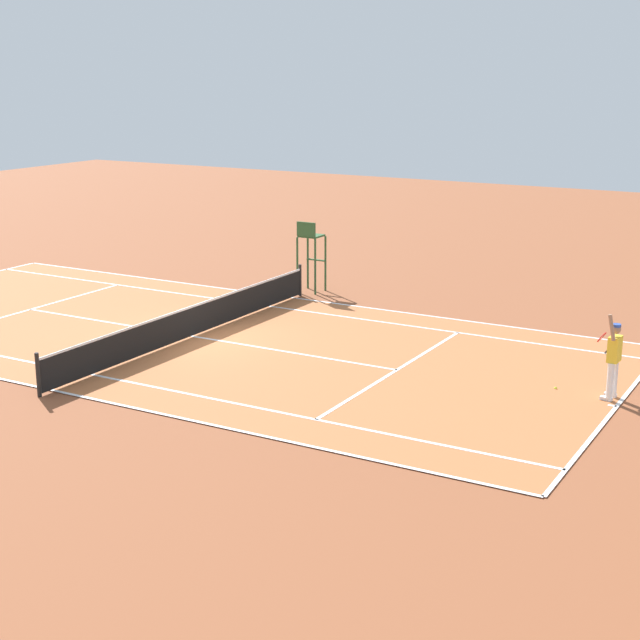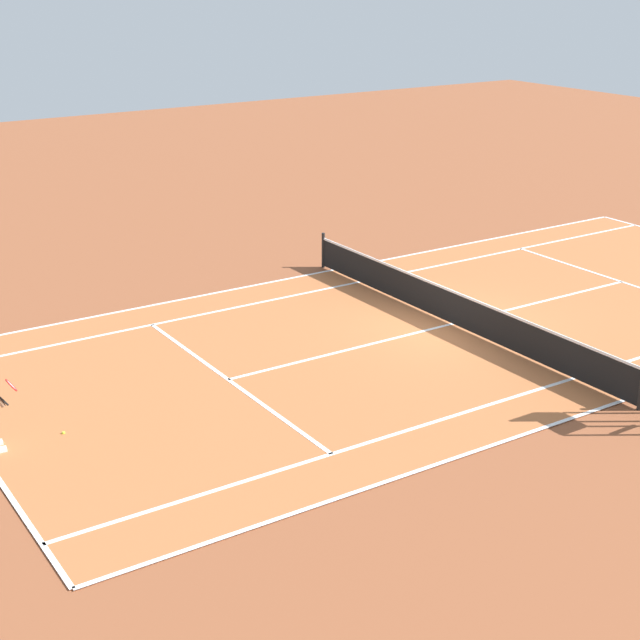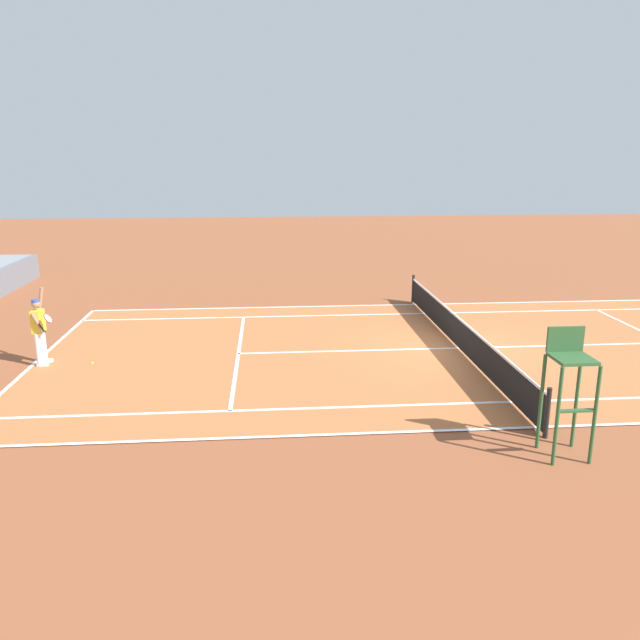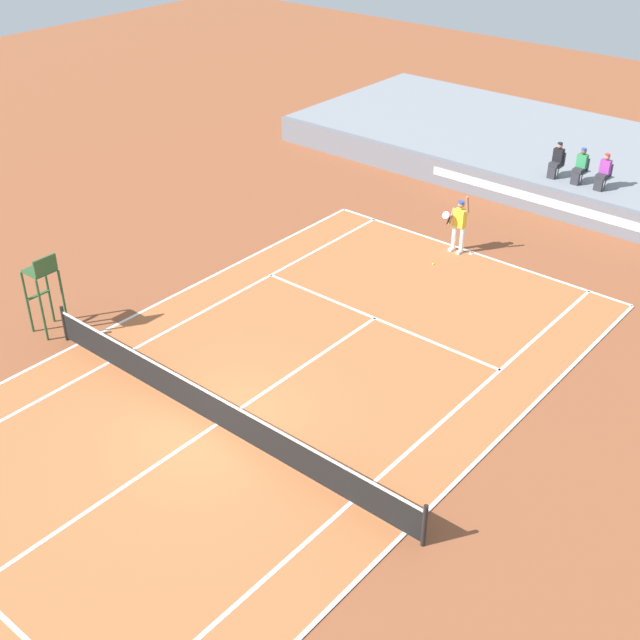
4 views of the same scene
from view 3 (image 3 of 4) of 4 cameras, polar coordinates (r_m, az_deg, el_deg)
The scene contains 6 objects.
ground_plane at distance 18.73m, azimuth 12.50°, elevation -2.58°, with size 80.00×80.00×0.00m, color brown.
court at distance 18.73m, azimuth 12.50°, elevation -2.55°, with size 11.08×23.88×0.03m.
net at distance 18.58m, azimuth 12.59°, elevation -1.05°, with size 11.98×0.10×1.07m.
tennis_player at distance 18.25m, azimuth -24.26°, elevation -0.79°, with size 0.78×0.62×2.08m.
tennis_ball at distance 18.05m, azimuth -20.11°, elevation -3.72°, with size 0.07×0.07×0.07m, color #D1E533.
umpire_chair at distance 12.41m, azimuth 21.78°, elevation -4.84°, with size 0.77×0.77×2.44m.
Camera 3 is at (-17.05, 5.45, 5.53)m, focal length 35.02 mm.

